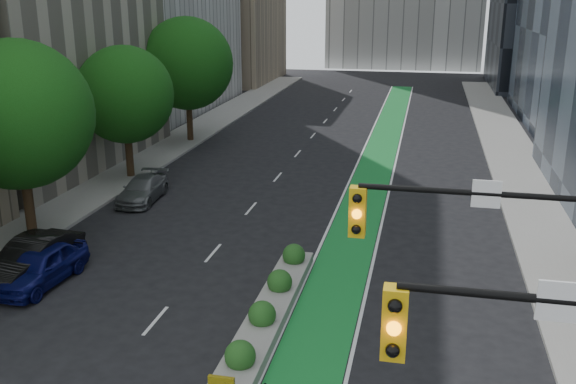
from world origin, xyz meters
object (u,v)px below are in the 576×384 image
at_px(median_planter, 270,308).
at_px(parked_car_left_far, 143,189).
at_px(parked_car_left_near, 41,266).
at_px(parked_car_left_mid, 33,258).

relative_size(median_planter, parked_car_left_far, 2.37).
height_order(parked_car_left_near, parked_car_left_far, parked_car_left_near).
bearing_deg(parked_car_left_mid, parked_car_left_far, 94.09).
xyz_separation_m(median_planter, parked_car_left_near, (-9.02, 0.73, 0.37)).
relative_size(parked_car_left_near, parked_car_left_far, 1.00).
relative_size(parked_car_left_mid, parked_car_left_far, 1.09).
xyz_separation_m(median_planter, parked_car_left_far, (-9.64, 11.04, 0.26)).
height_order(parked_car_left_mid, parked_car_left_far, parked_car_left_mid).
bearing_deg(parked_car_left_near, parked_car_left_mid, 147.27).
height_order(median_planter, parked_car_left_near, parked_car_left_near).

